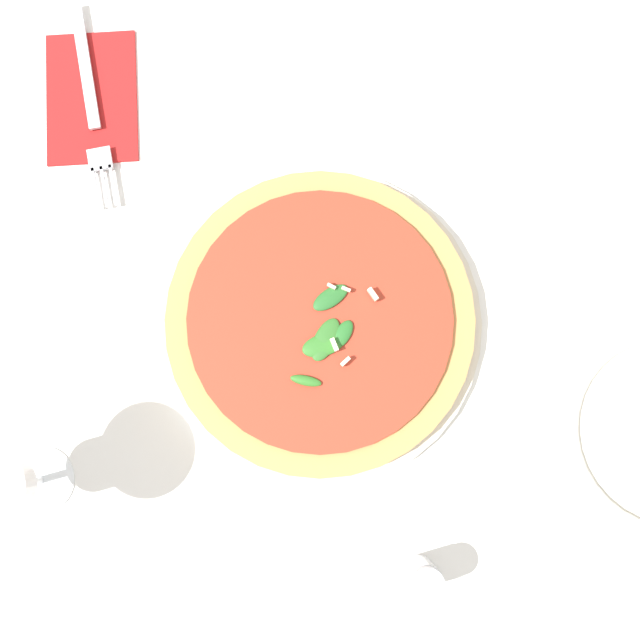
% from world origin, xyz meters
% --- Properties ---
extents(ground_plane, '(6.00, 6.00, 0.00)m').
position_xyz_m(ground_plane, '(0.00, 0.00, 0.00)').
color(ground_plane, white).
extents(pizza_arugula_main, '(0.32, 0.32, 0.05)m').
position_xyz_m(pizza_arugula_main, '(0.03, -0.03, 0.02)').
color(pizza_arugula_main, silver).
rests_on(pizza_arugula_main, ground_plane).
extents(napkin, '(0.16, 0.13, 0.01)m').
position_xyz_m(napkin, '(-0.16, -0.31, 0.00)').
color(napkin, '#B21E1E').
rests_on(napkin, ground_plane).
extents(fork, '(0.22, 0.10, 0.00)m').
position_xyz_m(fork, '(-0.15, -0.31, 0.01)').
color(fork, silver).
rests_on(fork, ground_plane).
extents(shaker_pepper, '(0.03, 0.03, 0.07)m').
position_xyz_m(shaker_pepper, '(0.25, 0.11, 0.03)').
color(shaker_pepper, silver).
rests_on(shaker_pepper, ground_plane).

